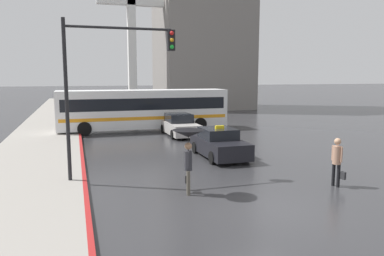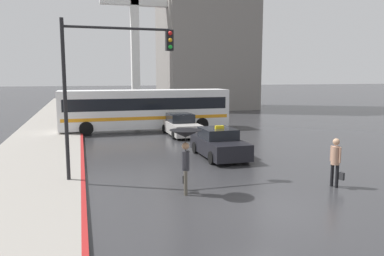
{
  "view_description": "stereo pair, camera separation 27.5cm",
  "coord_description": "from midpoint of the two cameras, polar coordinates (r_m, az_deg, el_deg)",
  "views": [
    {
      "loc": [
        -5.23,
        -9.91,
        4.06
      ],
      "look_at": [
        0.48,
        8.32,
        1.4
      ],
      "focal_mm": 35.0,
      "sensor_mm": 36.0,
      "label": 1
    },
    {
      "loc": [
        -4.96,
        -9.99,
        4.06
      ],
      "look_at": [
        0.48,
        8.32,
        1.4
      ],
      "focal_mm": 35.0,
      "sensor_mm": 36.0,
      "label": 2
    }
  ],
  "objects": [
    {
      "name": "ground_plane",
      "position": [
        11.89,
        9.34,
        -12.15
      ],
      "size": [
        300.0,
        300.0,
        0.0
      ],
      "primitive_type": "plane",
      "color": "#2D2D30"
    },
    {
      "name": "sidewalk_corner",
      "position": [
        10.91,
        -27.77,
        -14.45
      ],
      "size": [
        4.58,
        120.0,
        0.15
      ],
      "color": "gray",
      "rests_on": "ground_plane"
    },
    {
      "name": "taxi",
      "position": [
        18.87,
        3.74,
        -2.43
      ],
      "size": [
        1.91,
        4.2,
        1.61
      ],
      "rotation": [
        0.0,
        0.0,
        3.14
      ],
      "color": "black",
      "rests_on": "ground_plane"
    },
    {
      "name": "sedan_red",
      "position": [
        25.8,
        -2.23,
        0.39
      ],
      "size": [
        1.91,
        4.57,
        1.48
      ],
      "rotation": [
        0.0,
        0.0,
        3.14
      ],
      "color": "#B7B2AD",
      "rests_on": "ground_plane"
    },
    {
      "name": "city_bus",
      "position": [
        28.13,
        -7.63,
        3.03
      ],
      "size": [
        12.41,
        2.71,
        3.04
      ],
      "rotation": [
        0.0,
        0.0,
        1.57
      ],
      "color": "silver",
      "rests_on": "ground_plane"
    },
    {
      "name": "pedestrian_with_umbrella",
      "position": [
        12.71,
        -1.19,
        -2.05
      ],
      "size": [
        1.1,
        1.1,
        2.25
      ],
      "rotation": [
        0.0,
        0.0,
        1.33
      ],
      "color": "#4C473D",
      "rests_on": "ground_plane"
    },
    {
      "name": "pedestrian_man",
      "position": [
        14.72,
        20.74,
        -4.36
      ],
      "size": [
        0.38,
        0.59,
        1.81
      ],
      "rotation": [
        0.0,
        0.0,
        -1.34
      ],
      "color": "black",
      "rests_on": "ground_plane"
    },
    {
      "name": "traffic_light",
      "position": [
        14.6,
        -12.92,
        8.61
      ],
      "size": [
        4.19,
        0.38,
        6.14
      ],
      "color": "black",
      "rests_on": "ground_plane"
    },
    {
      "name": "building_tower_near",
      "position": [
        48.6,
        1.44,
        17.97
      ],
      "size": [
        10.88,
        9.41,
        25.06
      ],
      "color": "gray",
      "rests_on": "ground_plane"
    },
    {
      "name": "monument_cross",
      "position": [
        43.94,
        -9.4,
        15.18
      ],
      "size": [
        7.51,
        0.9,
        17.07
      ],
      "color": "white",
      "rests_on": "ground_plane"
    }
  ]
}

